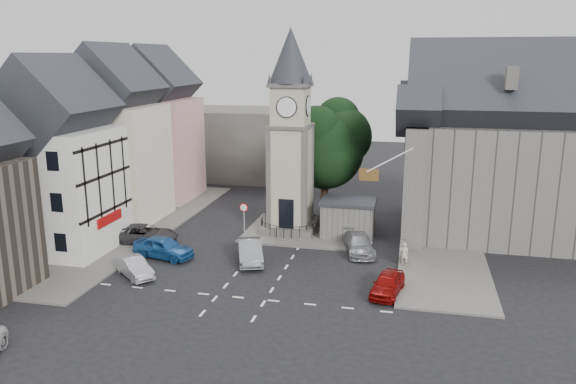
% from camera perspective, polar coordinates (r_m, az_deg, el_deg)
% --- Properties ---
extents(ground, '(120.00, 120.00, 0.00)m').
position_cam_1_polar(ground, '(39.17, -2.33, -7.44)').
color(ground, black).
rests_on(ground, ground).
extents(pavement_west, '(6.00, 30.00, 0.14)m').
position_cam_1_polar(pavement_west, '(48.88, -14.75, -3.48)').
color(pavement_west, '#595651').
rests_on(pavement_west, ground).
extents(pavement_east, '(6.00, 26.00, 0.14)m').
position_cam_1_polar(pavement_east, '(45.52, 15.21, -4.78)').
color(pavement_east, '#595651').
rests_on(pavement_east, ground).
extents(central_island, '(10.00, 8.00, 0.16)m').
position_cam_1_polar(central_island, '(46.19, 2.07, -4.01)').
color(central_island, '#595651').
rests_on(central_island, ground).
extents(road_markings, '(20.00, 8.00, 0.01)m').
position_cam_1_polar(road_markings, '(34.31, -4.77, -10.65)').
color(road_markings, silver).
rests_on(road_markings, ground).
extents(clock_tower, '(4.86, 4.86, 16.25)m').
position_cam_1_polar(clock_tower, '(44.70, 0.26, 5.98)').
color(clock_tower, '#4C4944').
rests_on(clock_tower, ground).
extents(stone_shelter, '(4.30, 3.30, 3.08)m').
position_cam_1_polar(stone_shelter, '(44.81, 6.12, -2.68)').
color(stone_shelter, '#66635E').
rests_on(stone_shelter, ground).
extents(town_tree, '(7.20, 7.20, 10.80)m').
position_cam_1_polar(town_tree, '(49.36, 3.81, 5.34)').
color(town_tree, black).
rests_on(town_tree, ground).
extents(warning_sign_post, '(0.70, 0.19, 2.85)m').
position_cam_1_polar(warning_sign_post, '(44.34, -4.51, -2.18)').
color(warning_sign_post, black).
rests_on(warning_sign_post, ground).
extents(terrace_pink, '(8.10, 7.60, 12.80)m').
position_cam_1_polar(terrace_pink, '(57.59, -13.24, 5.81)').
color(terrace_pink, '#E0A09A').
rests_on(terrace_pink, ground).
extents(terrace_cream, '(8.10, 7.60, 12.80)m').
position_cam_1_polar(terrace_cream, '(50.60, -17.19, 4.51)').
color(terrace_cream, beige).
rests_on(terrace_cream, ground).
extents(terrace_tudor, '(8.10, 7.60, 12.00)m').
position_cam_1_polar(terrace_tudor, '(44.03, -22.29, 2.28)').
color(terrace_tudor, silver).
rests_on(terrace_tudor, ground).
extents(backdrop_west, '(20.00, 10.00, 8.00)m').
position_cam_1_polar(backdrop_west, '(67.61, -5.99, 5.00)').
color(backdrop_west, '#4C4944').
rests_on(backdrop_west, ground).
extents(east_building, '(14.40, 11.40, 12.60)m').
position_cam_1_polar(east_building, '(47.27, 19.91, 3.30)').
color(east_building, '#66635E').
rests_on(east_building, ground).
extents(east_boundary_wall, '(0.40, 16.00, 0.90)m').
position_cam_1_polar(east_boundary_wall, '(47.26, 11.77, -3.42)').
color(east_boundary_wall, '#66635E').
rests_on(east_boundary_wall, ground).
extents(flagpole, '(3.68, 0.10, 2.74)m').
position_cam_1_polar(flagpole, '(39.91, 10.28, 3.20)').
color(flagpole, white).
rests_on(flagpole, ground).
extents(car_west_blue, '(4.81, 2.72, 1.54)m').
position_cam_1_polar(car_west_blue, '(41.29, -12.54, -5.51)').
color(car_west_blue, '#194D8D').
rests_on(car_west_blue, ground).
extents(car_west_silver, '(3.76, 3.43, 1.25)m').
position_cam_1_polar(car_west_silver, '(38.43, -15.36, -7.38)').
color(car_west_silver, '#AEAEB6').
rests_on(car_west_silver, ground).
extents(car_west_grey, '(5.37, 2.83, 1.44)m').
position_cam_1_polar(car_west_grey, '(44.75, -14.42, -4.18)').
color(car_west_grey, '#313133').
rests_on(car_west_grey, ground).
extents(car_island_silver, '(3.09, 4.89, 1.52)m').
position_cam_1_polar(car_island_silver, '(39.68, -3.88, -6.01)').
color(car_island_silver, gray).
rests_on(car_island_silver, ground).
extents(car_island_east, '(2.99, 5.01, 1.36)m').
position_cam_1_polar(car_island_east, '(41.65, 7.23, -5.25)').
color(car_island_east, gray).
rests_on(car_island_east, ground).
extents(car_east_red, '(2.25, 4.12, 1.33)m').
position_cam_1_polar(car_east_red, '(34.95, 10.08, -9.17)').
color(car_east_red, maroon).
rests_on(car_east_red, ground).
extents(pedestrian, '(0.66, 0.47, 1.71)m').
position_cam_1_polar(pedestrian, '(39.53, 11.70, -6.21)').
color(pedestrian, '#C0B09E').
rests_on(pedestrian, ground).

